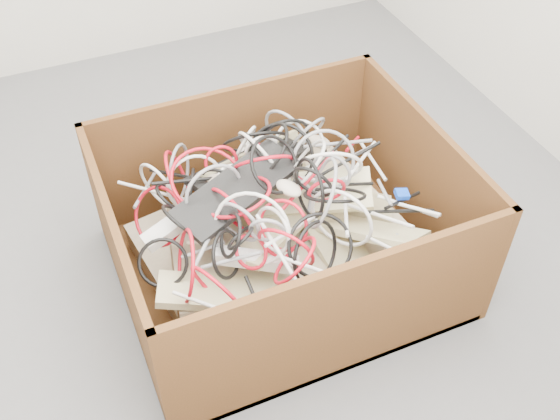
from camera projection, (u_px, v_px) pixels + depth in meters
name	position (u px, v px, depth m)	size (l,w,h in m)	color
ground	(226.00, 234.00, 2.59)	(3.00, 3.00, 0.00)	#5A5A5D
cardboard_box	(278.00, 247.00, 2.35)	(1.13, 0.94, 0.53)	#3E280F
keyboard_pile	(284.00, 214.00, 2.27)	(0.99, 0.74, 0.36)	tan
mice_scatter	(286.00, 207.00, 2.20)	(0.71, 0.67, 0.21)	#C2B39C
power_strip_left	(185.00, 217.00, 2.13)	(0.31, 0.06, 0.04)	silver
power_strip_right	(256.00, 260.00, 2.07)	(0.27, 0.05, 0.04)	silver
vga_plug	(402.00, 194.00, 2.22)	(0.04, 0.04, 0.02)	blue
cable_tangle	(259.00, 192.00, 2.16)	(1.04, 0.84, 0.45)	black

